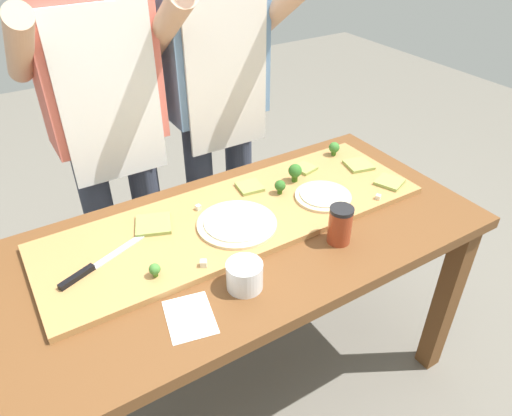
% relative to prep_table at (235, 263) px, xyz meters
% --- Properties ---
extents(ground_plane, '(8.00, 8.00, 0.00)m').
position_rel_prep_table_xyz_m(ground_plane, '(0.00, 0.00, -0.66)').
color(ground_plane, '#6B665B').
extents(prep_table, '(1.62, 0.75, 0.77)m').
position_rel_prep_table_xyz_m(prep_table, '(0.00, 0.00, 0.00)').
color(prep_table, brown).
rests_on(prep_table, ground).
extents(cutting_board, '(1.29, 0.42, 0.02)m').
position_rel_prep_table_xyz_m(cutting_board, '(0.06, 0.08, 0.12)').
color(cutting_board, '#B27F47').
rests_on(cutting_board, prep_table).
extents(chefs_knife, '(0.28, 0.13, 0.02)m').
position_rel_prep_table_xyz_m(chefs_knife, '(-0.42, 0.06, 0.13)').
color(chefs_knife, '#B7BABF').
rests_on(chefs_knife, cutting_board).
extents(pizza_whole_white_garlic, '(0.26, 0.26, 0.02)m').
position_rel_prep_table_xyz_m(pizza_whole_white_garlic, '(0.03, 0.03, 0.14)').
color(pizza_whole_white_garlic, beige).
rests_on(pizza_whole_white_garlic, cutting_board).
extents(pizza_whole_cheese_artichoke, '(0.20, 0.20, 0.02)m').
position_rel_prep_table_xyz_m(pizza_whole_cheese_artichoke, '(0.36, 0.01, 0.14)').
color(pizza_whole_cheese_artichoke, beige).
rests_on(pizza_whole_cheese_artichoke, cutting_board).
extents(pizza_slice_far_right, '(0.11, 0.11, 0.01)m').
position_rel_prep_table_xyz_m(pizza_slice_far_right, '(0.61, 0.11, 0.13)').
color(pizza_slice_far_right, '#899E4C').
rests_on(pizza_slice_far_right, cutting_board).
extents(pizza_slice_near_left, '(0.09, 0.09, 0.01)m').
position_rel_prep_table_xyz_m(pizza_slice_near_left, '(0.18, 0.19, 0.13)').
color(pizza_slice_near_left, '#899E4C').
rests_on(pizza_slice_near_left, cutting_board).
extents(pizza_slice_far_left, '(0.09, 0.09, 0.01)m').
position_rel_prep_table_xyz_m(pizza_slice_far_left, '(0.42, 0.20, 0.13)').
color(pizza_slice_far_left, '#899E4C').
rests_on(pizza_slice_far_left, cutting_board).
extents(pizza_slice_near_right, '(0.11, 0.11, 0.01)m').
position_rel_prep_table_xyz_m(pizza_slice_near_right, '(0.62, -0.05, 0.13)').
color(pizza_slice_near_right, '#899E4C').
rests_on(pizza_slice_near_right, cutting_board).
extents(pizza_slice_center, '(0.14, 0.14, 0.01)m').
position_rel_prep_table_xyz_m(pizza_slice_center, '(-0.20, 0.16, 0.13)').
color(pizza_slice_center, '#899E4C').
rests_on(pizza_slice_center, cutting_board).
extents(broccoli_floret_center_left, '(0.04, 0.04, 0.05)m').
position_rel_prep_table_xyz_m(broccoli_floret_center_left, '(0.25, 0.11, 0.16)').
color(broccoli_floret_center_left, '#366618').
rests_on(broccoli_floret_center_left, cutting_board).
extents(broccoli_floret_back_mid, '(0.05, 0.05, 0.07)m').
position_rel_prep_table_xyz_m(broccoli_floret_back_mid, '(0.34, 0.15, 0.17)').
color(broccoli_floret_back_mid, '#366618').
rests_on(broccoli_floret_back_mid, cutting_board).
extents(broccoli_floret_back_right, '(0.03, 0.03, 0.04)m').
position_rel_prep_table_xyz_m(broccoli_floret_back_right, '(-0.28, -0.06, 0.15)').
color(broccoli_floret_back_right, '#487A23').
rests_on(broccoli_floret_back_right, cutting_board).
extents(broccoli_floret_back_left, '(0.04, 0.04, 0.06)m').
position_rel_prep_table_xyz_m(broccoli_floret_back_left, '(0.59, 0.23, 0.16)').
color(broccoli_floret_back_left, '#3F7220').
rests_on(broccoli_floret_back_left, cutting_board).
extents(cheese_crumble_a, '(0.02, 0.02, 0.02)m').
position_rel_prep_table_xyz_m(cheese_crumble_a, '(0.52, -0.10, 0.14)').
color(cheese_crumble_a, silver).
rests_on(cheese_crumble_a, cutting_board).
extents(cheese_crumble_b, '(0.02, 0.02, 0.02)m').
position_rel_prep_table_xyz_m(cheese_crumble_b, '(-0.04, 0.17, 0.14)').
color(cheese_crumble_b, silver).
rests_on(cheese_crumble_b, cutting_board).
extents(cheese_crumble_c, '(0.03, 0.03, 0.02)m').
position_rel_prep_table_xyz_m(cheese_crumble_c, '(-0.15, -0.09, 0.14)').
color(cheese_crumble_c, silver).
rests_on(cheese_crumble_c, cutting_board).
extents(flour_cup, '(0.10, 0.10, 0.08)m').
position_rel_prep_table_xyz_m(flour_cup, '(-0.08, -0.21, 0.14)').
color(flour_cup, white).
rests_on(flour_cup, prep_table).
extents(sauce_jar, '(0.07, 0.07, 0.12)m').
position_rel_prep_table_xyz_m(sauce_jar, '(0.27, -0.19, 0.17)').
color(sauce_jar, '#99381E').
rests_on(sauce_jar, prep_table).
extents(recipe_note, '(0.15, 0.18, 0.00)m').
position_rel_prep_table_xyz_m(recipe_note, '(-0.26, -0.23, 0.11)').
color(recipe_note, white).
rests_on(recipe_note, prep_table).
extents(cook_left, '(0.54, 0.39, 1.67)m').
position_rel_prep_table_xyz_m(cook_left, '(-0.17, 0.62, 0.33)').
color(cook_left, '#333847').
rests_on(cook_left, ground).
extents(cook_right, '(0.54, 0.39, 1.67)m').
position_rel_prep_table_xyz_m(cook_right, '(0.28, 0.62, 0.33)').
color(cook_right, '#333847').
rests_on(cook_right, ground).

